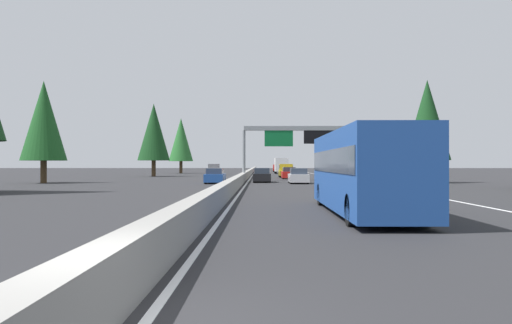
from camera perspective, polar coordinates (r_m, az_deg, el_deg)
The scene contains 19 objects.
ground_plane at distance 66.03m, azimuth -0.88°, elevation -1.84°, with size 320.00×320.00×0.00m, color #262628.
median_barrier at distance 86.02m, azimuth -0.75°, elevation -1.15°, with size 180.00×0.56×0.90m, color gray.
shoulder_stripe_right at distance 76.65m, azimuth 7.95°, elevation -1.60°, with size 160.00×0.16×0.01m, color silver.
shoulder_stripe_median at distance 76.02m, azimuth -0.50°, elevation -1.61°, with size 160.00×0.16×0.01m, color silver.
sign_gantry_overhead at distance 59.58m, azimuth 4.78°, elevation 2.70°, with size 0.50×12.68×6.16m.
bus_distant_a at distance 20.44m, azimuth 11.45°, elevation -0.72°, with size 11.50×2.55×3.10m.
sedan_far_right at distance 50.91m, azimuth 4.61°, elevation -1.56°, with size 4.40×1.80×1.47m.
sedan_far_left at distance 53.89m, azimuth 0.64°, elevation -1.48°, with size 4.40×1.80×1.47m.
minivan_far_center at distance 122.77m, azimuth 2.32°, elevation -0.62°, with size 5.00×1.95×1.69m.
box_truck_near_center at distance 100.12m, azimuth 2.74°, elevation -0.35°, with size 8.50×2.40×2.95m.
pickup_distant_b at distance 73.98m, azimuth 3.27°, elevation -0.95°, with size 5.60×2.00×1.86m.
sedan_mid_center at distance 66.46m, azimuth 3.59°, elevation -1.24°, with size 4.40×1.80×1.47m.
oncoming_near at distance 50.96m, azimuth -4.46°, elevation -1.56°, with size 4.40×1.80×1.47m.
oncoming_far at distance 92.42m, azimuth -4.61°, elevation -0.79°, with size 5.60×2.00×1.86m.
conifer_right_mid at distance 55.31m, azimuth 18.08°, elevation 4.33°, with size 4.53×4.53×10.29m.
conifer_right_far at distance 95.78m, azimuth 13.54°, elevation 1.88°, with size 3.87×3.87×8.79m.
conifer_left_near at distance 55.89m, azimuth -22.03°, elevation 4.16°, with size 4.44×4.44×10.08m.
conifer_left_mid at distance 79.79m, azimuth -11.03°, elevation 3.19°, with size 4.78×4.78×10.86m.
conifer_left_far at distance 105.27m, azimuth -8.14°, elevation 2.40°, with size 4.81×4.81×10.93m.
Camera 1 is at (-5.99, -1.64, 1.91)m, focal length 36.89 mm.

